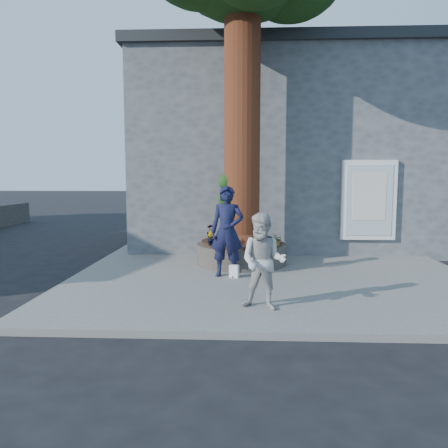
{
  "coord_description": "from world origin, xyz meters",
  "views": [
    {
      "loc": [
        0.85,
        -9.09,
        2.36
      ],
      "look_at": [
        0.39,
        1.02,
        1.25
      ],
      "focal_mm": 35.0,
      "sensor_mm": 36.0,
      "label": 1
    }
  ],
  "objects": [
    {
      "name": "yellow_line",
      "position": [
        -3.05,
        1.0,
        0.0
      ],
      "size": [
        0.1,
        30.0,
        0.01
      ],
      "primitive_type": "cube",
      "color": "yellow",
      "rests_on": "ground"
    },
    {
      "name": "man",
      "position": [
        0.48,
        0.53,
        1.14
      ],
      "size": [
        0.81,
        0.59,
        2.03
      ],
      "primitive_type": "imported",
      "rotation": [
        0.0,
        0.0,
        -0.15
      ],
      "color": "#121432",
      "rests_on": "pavement"
    },
    {
      "name": "planter",
      "position": [
        0.8,
        2.0,
        0.41
      ],
      "size": [
        2.3,
        2.3,
        0.6
      ],
      "color": "black",
      "rests_on": "pavement"
    },
    {
      "name": "plant_d",
      "position": [
        1.65,
        1.15,
        0.86
      ],
      "size": [
        0.29,
        0.31,
        0.28
      ],
      "primitive_type": "imported",
      "rotation": [
        0.0,
        0.0,
        5.04
      ],
      "color": "gray",
      "rests_on": "planter"
    },
    {
      "name": "woman",
      "position": [
        1.18,
        -1.86,
        0.94
      ],
      "size": [
        0.93,
        0.81,
        1.63
      ],
      "primitive_type": "imported",
      "rotation": [
        0.0,
        0.0,
        -0.28
      ],
      "color": "#BBB8B3",
      "rests_on": "pavement"
    },
    {
      "name": "shopping_bag",
      "position": [
        0.64,
        0.43,
        0.26
      ],
      "size": [
        0.23,
        0.18,
        0.28
      ],
      "primitive_type": "cube",
      "rotation": [
        0.0,
        0.0,
        -0.32
      ],
      "color": "white",
      "rests_on": "pavement"
    },
    {
      "name": "plant_a",
      "position": [
        0.33,
        1.15,
        0.91
      ],
      "size": [
        0.21,
        0.16,
        0.37
      ],
      "primitive_type": "imported",
      "rotation": [
        0.0,
        0.0,
        0.15
      ],
      "color": "gray",
      "rests_on": "planter"
    },
    {
      "name": "pavement",
      "position": [
        1.5,
        1.0,
        0.06
      ],
      "size": [
        9.0,
        8.0,
        0.12
      ],
      "primitive_type": "cube",
      "color": "slate",
      "rests_on": "ground"
    },
    {
      "name": "plant_c",
      "position": [
        -0.05,
        2.57,
        0.89
      ],
      "size": [
        0.26,
        0.26,
        0.35
      ],
      "primitive_type": "imported",
      "rotation": [
        0.0,
        0.0,
        3.64
      ],
      "color": "gray",
      "rests_on": "planter"
    },
    {
      "name": "stone_shop",
      "position": [
        2.5,
        7.2,
        3.16
      ],
      "size": [
        10.3,
        8.3,
        6.3
      ],
      "color": "#545759",
      "rests_on": "ground"
    },
    {
      "name": "ground",
      "position": [
        0.0,
        0.0,
        0.0
      ],
      "size": [
        120.0,
        120.0,
        0.0
      ],
      "primitive_type": "plane",
      "color": "black",
      "rests_on": "ground"
    },
    {
      "name": "plant_b",
      "position": [
        0.07,
        1.15,
        0.9
      ],
      "size": [
        0.26,
        0.26,
        0.36
      ],
      "primitive_type": "imported",
      "rotation": [
        0.0,
        0.0,
        2.06
      ],
      "color": "gray",
      "rests_on": "planter"
    }
  ]
}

